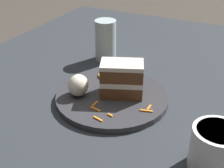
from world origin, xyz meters
TOP-DOWN VIEW (x-y plane):
  - ground_plane at (0.00, 0.00)m, footprint 6.00×6.00m
  - dining_table at (0.00, 0.00)m, footprint 1.38×0.95m
  - plate at (-0.01, 0.02)m, footprint 0.26×0.26m
  - cake_slice at (-0.03, 0.03)m, footprint 0.09×0.11m
  - cream_dollop at (0.02, -0.05)m, footprint 0.05×0.05m
  - orange_garnish at (-0.10, -0.03)m, footprint 0.06×0.06m
  - carrot_shreds_scatter at (0.02, 0.05)m, footprint 0.21×0.13m
  - drinking_glass at (-0.21, -0.10)m, footprint 0.06×0.06m
  - coffee_mug at (0.11, 0.27)m, footprint 0.09×0.09m

SIDE VIEW (x-z plane):
  - ground_plane at x=0.00m, z-range 0.00..0.00m
  - dining_table at x=0.00m, z-range 0.00..0.02m
  - plate at x=-0.01m, z-range 0.02..0.04m
  - carrot_shreds_scatter at x=0.02m, z-range 0.04..0.04m
  - orange_garnish at x=-0.10m, z-range 0.04..0.04m
  - cream_dollop at x=0.02m, z-range 0.04..0.09m
  - coffee_mug at x=0.11m, z-range 0.03..0.11m
  - drinking_glass at x=-0.21m, z-range 0.01..0.13m
  - cake_slice at x=-0.03m, z-range 0.04..0.12m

